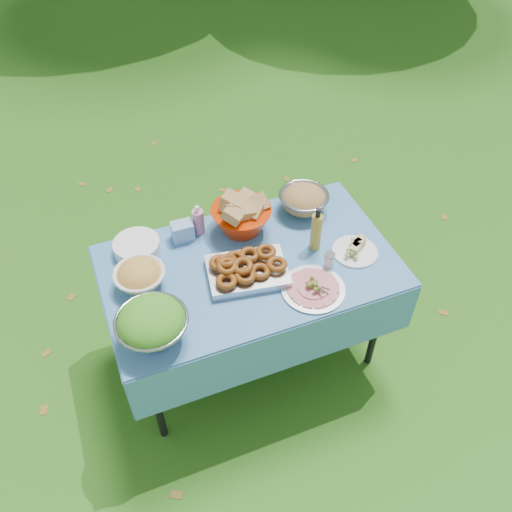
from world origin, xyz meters
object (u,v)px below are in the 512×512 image
Objects in this scene: salad_bowl at (152,324)px; picnic_table at (250,312)px; plate_stack at (137,247)px; charcuterie_platter at (314,285)px; oil_bottle at (316,229)px; bread_bowl at (241,214)px; pasta_bowl_steel at (304,199)px.

picnic_table is at bearing 25.35° from salad_bowl.
plate_stack is at bearing 149.26° from picnic_table.
picnic_table is 0.54m from charcuterie_platter.
oil_bottle reaches higher than salad_bowl.
salad_bowl is 1.02× the size of charcuterie_platter.
charcuterie_platter reaches higher than plate_stack.
charcuterie_platter is (0.78, -0.00, -0.07)m from salad_bowl.
bread_bowl is at bearing -3.88° from plate_stack.
salad_bowl reaches higher than plate_stack.
salad_bowl is at bearing -164.23° from oil_bottle.
bread_bowl is 0.56m from charcuterie_platter.
pasta_bowl_steel is (0.43, 0.29, 0.45)m from picnic_table.
pasta_bowl_steel is at bearing 69.70° from charcuterie_platter.
picnic_table is 0.62m from oil_bottle.
bread_bowl is (0.05, 0.26, 0.49)m from picnic_table.
picnic_table is 5.42× the size of pasta_bowl_steel.
salad_bowl is 0.78m from charcuterie_platter.
salad_bowl is at bearing -139.31° from bread_bowl.
salad_bowl is 1.34× the size of plate_stack.
plate_stack is 0.77× the size of charcuterie_platter.
oil_bottle reaches higher than plate_stack.
salad_bowl is (-0.55, -0.26, 0.48)m from picnic_table.
charcuterie_platter is at bearing -110.30° from pasta_bowl_steel.
bread_bowl is 1.03× the size of charcuterie_platter.
pasta_bowl_steel is at bearing -0.76° from plate_stack.
bread_bowl is (0.61, 0.52, 0.00)m from salad_bowl.
charcuterie_platter is (0.22, -0.27, 0.42)m from picnic_table.
pasta_bowl_steel is 0.30m from oil_bottle.
plate_stack is 0.88× the size of pasta_bowl_steel.
salad_bowl is at bearing -150.83° from pasta_bowl_steel.
plate_stack is (0.05, 0.56, -0.07)m from salad_bowl.
pasta_bowl_steel is at bearing 33.70° from picnic_table.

